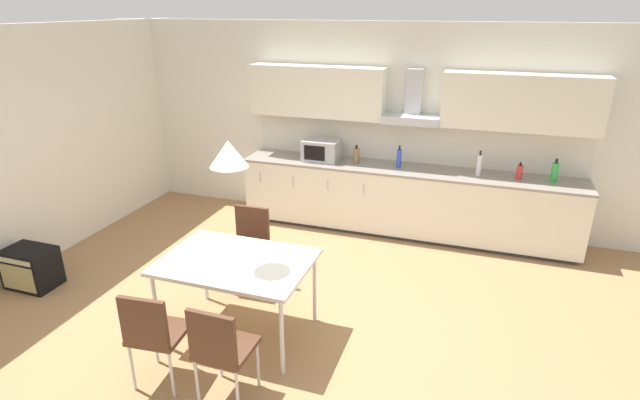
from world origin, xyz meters
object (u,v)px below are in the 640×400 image
Objects in this scene: microwave at (321,150)px; pendant_lamp at (229,154)px; bottle_blue at (399,158)px; bottle_brown at (356,156)px; chair_near_left at (153,330)px; chair_far_left at (249,239)px; chair_near_right at (220,345)px; guitar_amp at (31,268)px; bottle_green at (555,172)px; bottle_red at (519,172)px; dining_table at (236,265)px; bottle_white at (479,165)px.

pendant_lamp reaches higher than microwave.
bottle_brown is at bearing -179.68° from bottle_blue.
chair_near_left is 1.00× the size of chair_far_left.
chair_far_left is at bearing 109.37° from chair_near_right.
guitar_amp is at bearing -131.79° from microwave.
bottle_green is at bearing 44.67° from pendant_lamp.
chair_near_left is (-2.69, -3.57, -0.45)m from bottle_red.
pendant_lamp reaches higher than chair_near_right.
dining_table is at bearing -0.71° from guitar_amp.
microwave is 2.91m from bottle_green.
chair_far_left is at bearing -139.71° from bottle_white.
pendant_lamp reaches higher than bottle_brown.
microwave is 2.74m from dining_table.
chair_near_right is (-2.50, -3.60, -0.49)m from bottle_green.
bottle_red is 3.65m from dining_table.
dining_table reaches higher than guitar_amp.
chair_near_right is (0.58, -0.00, 0.00)m from chair_near_left.
dining_table is 1.03m from pendant_lamp.
chair_far_left is at bearing -123.22° from bottle_blue.
chair_near_right is (0.29, -0.84, -0.18)m from dining_table.
chair_near_left is 1.00× the size of chair_near_right.
bottle_red is at bearing 28.70° from guitar_amp.
bottle_blue is at bearing 0.56° from microwave.
dining_table is 0.91m from chair_near_left.
bottle_white is 0.86m from bottle_green.
guitar_amp is (-2.22, -0.81, -0.31)m from chair_far_left.
microwave is 1.06m from bottle_blue.
bottle_green is 1.85m from bottle_blue.
pendant_lamp reaches higher than bottle_red.
bottle_blue is (-1.47, 0.00, 0.03)m from bottle_red.
chair_near_right is at bearing -70.73° from pendant_lamp.
chair_far_left is (-0.01, 1.68, 0.00)m from chair_near_left.
dining_table is at bearing 71.12° from chair_near_left.
dining_table is at bearing -131.40° from bottle_red.
microwave is 2.05m from bottle_white.
dining_table is (-2.79, -2.76, -0.31)m from bottle_green.
bottle_red is 2.03m from bottle_brown.
bottle_red is 0.24× the size of chair_near_right.
bottle_white reaches higher than microwave.
bottle_red is at bearing -0.13° from bottle_blue.
bottle_white is 1.11× the size of bottle_green.
bottle_brown is at bearing 79.55° from chair_near_left.
bottle_white reaches higher than dining_table.
dining_table is 1.51× the size of chair_near_left.
chair_near_right is 2.96m from guitar_amp.
microwave is at bearing -179.44° from bottle_blue.
chair_near_left is 1.68m from chair_far_left.
bottle_white is 3.36m from dining_table.
pendant_lamp is (-1.93, -2.73, 0.71)m from bottle_white.
bottle_green reaches higher than chair_near_right.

